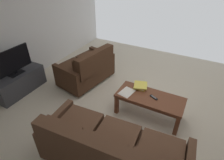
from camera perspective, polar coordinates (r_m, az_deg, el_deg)
The scene contains 10 objects.
ground_plane at distance 3.80m, azimuth 8.61°, elevation -8.88°, with size 5.92×5.93×0.01m, color beige.
wall_right at distance 4.78m, azimuth -26.59°, elevation 16.78°, with size 0.12×5.93×2.86m, color silver.
sofa_main at distance 2.66m, azimuth -0.25°, elevation -21.25°, with size 2.10×0.99×0.86m.
loveseat_near at distance 4.39m, azimuth -7.67°, elevation 3.67°, with size 0.99×1.40×0.88m.
coffee_table at distance 3.44m, azimuth 11.72°, elevation -6.03°, with size 1.22×0.54×0.46m.
tv_stand at distance 4.57m, azimuth -27.01°, elevation -0.75°, with size 0.46×1.13×0.48m.
flat_tv at distance 4.33m, azimuth -28.74°, elevation 5.04°, with size 0.20×0.86×0.56m.
book_stack at distance 3.59m, azimuth 8.90°, elevation -1.80°, with size 0.32×0.33×0.06m.
tv_remote at distance 3.38m, azimuth 12.91°, elevation -5.31°, with size 0.16×0.11×0.02m.
loose_magazine at distance 3.44m, azimuth 4.64°, elevation -3.81°, with size 0.22×0.30×0.01m, color silver.
Camera 1 is at (-0.81, 2.71, 2.54)m, focal length 29.26 mm.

